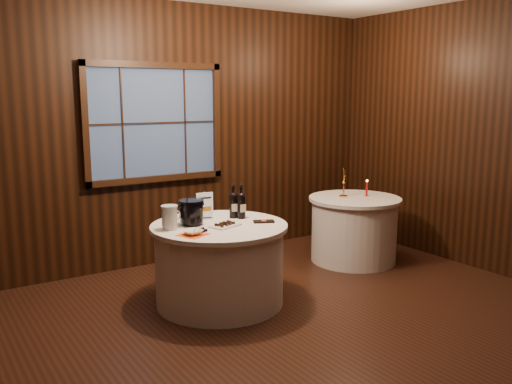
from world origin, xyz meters
TOP-DOWN VIEW (x-y plane):
  - ground at (0.00, 0.00)m, footprint 6.00×6.00m
  - back_wall at (0.00, 2.48)m, footprint 6.00×0.10m
  - main_table at (0.00, 1.00)m, footprint 1.28×1.28m
  - side_table at (2.00, 1.30)m, footprint 1.08×1.08m
  - sign_stand at (-0.01, 1.26)m, footprint 0.17×0.10m
  - port_bottle_left at (0.25, 1.17)m, footprint 0.08×0.09m
  - port_bottle_right at (0.31, 1.10)m, footprint 0.08×0.09m
  - ice_bucket at (-0.22, 1.13)m, footprint 0.23×0.23m
  - chocolate_plate at (0.00, 0.90)m, footprint 0.31×0.25m
  - chocolate_box at (0.40, 0.84)m, footprint 0.22×0.17m
  - grape_bunch at (-0.27, 0.83)m, footprint 0.16×0.06m
  - glass_pitcher at (-0.46, 1.08)m, footprint 0.20×0.15m
  - orange_napkin at (-0.38, 0.79)m, footprint 0.28×0.28m
  - cracker_bowl at (-0.38, 0.79)m, footprint 0.19×0.19m
  - brass_candlestick at (1.91, 1.40)m, footprint 0.10×0.10m
  - red_candle at (2.16, 1.28)m, footprint 0.05×0.05m

SIDE VIEW (x-z plane):
  - ground at x=0.00m, z-range 0.00..0.00m
  - main_table at x=0.00m, z-range 0.00..0.77m
  - side_table at x=2.00m, z-range 0.00..0.77m
  - orange_napkin at x=-0.38m, z-range 0.77..0.77m
  - chocolate_box at x=0.40m, z-range 0.77..0.79m
  - chocolate_plate at x=0.00m, z-range 0.77..0.80m
  - grape_bunch at x=-0.27m, z-range 0.77..0.81m
  - cracker_bowl at x=-0.38m, z-range 0.77..0.81m
  - red_candle at x=2.16m, z-range 0.75..0.95m
  - sign_stand at x=-0.01m, z-range 0.73..1.00m
  - glass_pitcher at x=-0.46m, z-range 0.77..0.99m
  - ice_bucket at x=-0.22m, z-range 0.78..1.01m
  - brass_candlestick at x=1.91m, z-range 0.72..1.07m
  - port_bottle_left at x=0.25m, z-range 0.75..1.08m
  - port_bottle_right at x=0.31m, z-range 0.75..1.09m
  - back_wall at x=0.00m, z-range 0.04..3.04m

